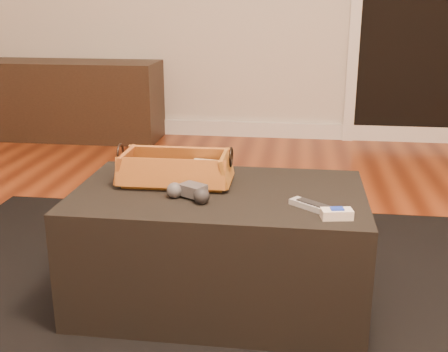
# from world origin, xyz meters

# --- Properties ---
(floor) EXTENTS (5.00, 5.50, 0.01)m
(floor) POSITION_xyz_m (0.00, 0.00, -0.01)
(floor) COLOR brown
(floor) RESTS_ON ground
(baseboard) EXTENTS (5.00, 0.04, 0.12)m
(baseboard) POSITION_xyz_m (0.00, 2.73, 0.06)
(baseboard) COLOR white
(baseboard) RESTS_ON floor
(doorway_opening) EXTENTS (0.82, 0.02, 2.00)m
(doorway_opening) POSITION_xyz_m (1.30, 2.73, 1.02)
(doorway_opening) COLOR black
(doorway_opening) RESTS_ON floor
(door_jamb_left) EXTENTS (0.08, 0.05, 2.05)m
(door_jamb_left) POSITION_xyz_m (0.85, 2.72, 1.02)
(door_jamb_left) COLOR white
(door_jamb_left) RESTS_ON floor
(media_cabinet) EXTENTS (1.53, 0.45, 0.60)m
(media_cabinet) POSITION_xyz_m (-1.38, 2.51, 0.30)
(media_cabinet) COLOR black
(media_cabinet) RESTS_ON floor
(area_rug) EXTENTS (2.60, 2.00, 0.01)m
(area_rug) POSITION_xyz_m (0.20, 0.10, 0.01)
(area_rug) COLOR black
(area_rug) RESTS_ON floor
(ottoman) EXTENTS (1.00, 0.60, 0.42)m
(ottoman) POSITION_xyz_m (0.20, 0.15, 0.22)
(ottoman) COLOR black
(ottoman) RESTS_ON area_rug
(tv_remote) EXTENTS (0.22, 0.07, 0.02)m
(tv_remote) POSITION_xyz_m (0.02, 0.20, 0.46)
(tv_remote) COLOR black
(tv_remote) RESTS_ON wicker_basket
(cloth_bundle) EXTENTS (0.12, 0.09, 0.06)m
(cloth_bundle) POSITION_xyz_m (0.14, 0.24, 0.48)
(cloth_bundle) COLOR tan
(cloth_bundle) RESTS_ON wicker_basket
(wicker_basket) EXTENTS (0.41, 0.22, 0.14)m
(wicker_basket) POSITION_xyz_m (0.04, 0.21, 0.48)
(wicker_basket) COLOR olive
(wicker_basket) RESTS_ON ottoman
(game_controller) EXTENTS (0.17, 0.13, 0.05)m
(game_controller) POSITION_xyz_m (0.12, 0.05, 0.46)
(game_controller) COLOR #3B3B3E
(game_controller) RESTS_ON ottoman
(silver_remote) EXTENTS (0.18, 0.15, 0.02)m
(silver_remote) POSITION_xyz_m (0.53, 0.01, 0.44)
(silver_remote) COLOR #AAADB1
(silver_remote) RESTS_ON ottoman
(cream_gadget) EXTENTS (0.10, 0.06, 0.03)m
(cream_gadget) POSITION_xyz_m (0.59, -0.05, 0.45)
(cream_gadget) COLOR silver
(cream_gadget) RESTS_ON ottoman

